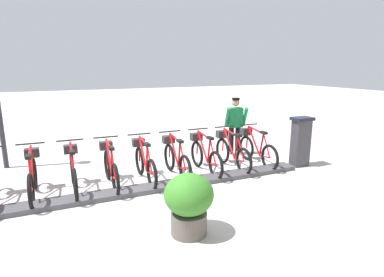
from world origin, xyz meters
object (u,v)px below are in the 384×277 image
at_px(bike_docked_3, 176,158).
at_px(bike_docked_7, 32,176).
at_px(bike_docked_2, 204,155).
at_px(payment_kiosk, 301,141).
at_px(bike_docked_5, 110,167).
at_px(bike_docked_6, 73,171).
at_px(bike_docked_0, 256,148).
at_px(bike_docked_4, 144,162).
at_px(bike_docked_1, 231,151).
at_px(planter_bush, 189,201).
at_px(worker_near_rack, 235,124).

relative_size(bike_docked_3, bike_docked_7, 1.00).
bearing_deg(bike_docked_2, bike_docked_3, 90.00).
bearing_deg(payment_kiosk, bike_docked_5, 83.11).
relative_size(bike_docked_5, bike_docked_6, 1.00).
bearing_deg(bike_docked_5, bike_docked_0, -90.00).
bearing_deg(bike_docked_4, bike_docked_1, -90.00).
height_order(bike_docked_2, bike_docked_5, same).
relative_size(payment_kiosk, bike_docked_4, 0.74).
bearing_deg(payment_kiosk, bike_docked_7, 84.76).
height_order(bike_docked_2, bike_docked_7, same).
xyz_separation_m(bike_docked_6, bike_docked_7, (0.00, 0.75, 0.00)).
bearing_deg(bike_docked_3, bike_docked_0, -90.00).
xyz_separation_m(bike_docked_1, bike_docked_4, (0.00, 2.26, 0.00)).
distance_m(bike_docked_2, planter_bush, 2.97).
xyz_separation_m(bike_docked_0, bike_docked_5, (0.00, 3.77, 0.00)).
bearing_deg(bike_docked_1, planter_bush, 138.28).
height_order(bike_docked_7, worker_near_rack, worker_near_rack).
height_order(bike_docked_3, bike_docked_6, same).
distance_m(bike_docked_1, bike_docked_7, 4.52).
bearing_deg(bike_docked_6, planter_bush, -149.60).
height_order(bike_docked_0, bike_docked_7, same).
relative_size(bike_docked_1, bike_docked_6, 1.00).
relative_size(bike_docked_2, bike_docked_4, 1.00).
xyz_separation_m(bike_docked_1, bike_docked_2, (0.00, 0.75, 0.00)).
bearing_deg(bike_docked_5, bike_docked_7, 90.00).
xyz_separation_m(bike_docked_2, bike_docked_6, (0.00, 3.01, 0.00)).
relative_size(bike_docked_0, bike_docked_3, 1.00).
bearing_deg(bike_docked_6, payment_kiosk, -95.95).
height_order(bike_docked_5, bike_docked_6, same).
xyz_separation_m(bike_docked_0, bike_docked_2, (0.00, 1.51, 0.00)).
height_order(bike_docked_1, bike_docked_2, same).
bearing_deg(bike_docked_1, bike_docked_3, 90.00).
height_order(payment_kiosk, bike_docked_2, payment_kiosk).
xyz_separation_m(bike_docked_3, worker_near_rack, (1.04, -2.24, 0.48)).
height_order(bike_docked_5, planter_bush, bike_docked_5).
bearing_deg(bike_docked_4, bike_docked_7, 90.00).
bearing_deg(payment_kiosk, bike_docked_0, 59.28).
relative_size(bike_docked_7, planter_bush, 1.77).
distance_m(payment_kiosk, bike_docked_2, 2.55).
relative_size(bike_docked_3, planter_bush, 1.77).
bearing_deg(planter_bush, payment_kiosk, -63.63).
relative_size(bike_docked_5, worker_near_rack, 1.04).
xyz_separation_m(bike_docked_5, planter_bush, (-2.55, -0.74, 0.11)).
relative_size(bike_docked_0, bike_docked_1, 1.00).
distance_m(payment_kiosk, bike_docked_6, 5.52).
bearing_deg(bike_docked_5, bike_docked_4, -90.00).
bearing_deg(bike_docked_2, worker_near_rack, -55.04).
distance_m(worker_near_rack, planter_bush, 4.70).
relative_size(payment_kiosk, bike_docked_1, 0.74).
bearing_deg(bike_docked_1, bike_docked_5, 90.00).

